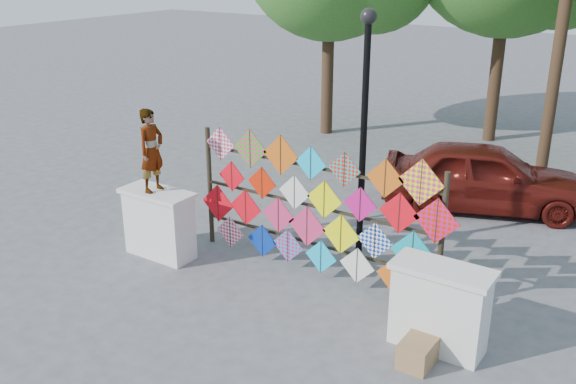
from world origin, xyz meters
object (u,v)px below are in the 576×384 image
object	(u,v)px
kite_rack	(316,210)
sedan	(486,176)
lamppost	(365,112)
vendor_woman	(151,151)

from	to	relation	value
kite_rack	sedan	xyz separation A→B (m)	(1.48, 4.68, -0.48)
kite_rack	sedan	bearing A→B (deg)	72.50
lamppost	sedan	bearing A→B (deg)	69.40
kite_rack	sedan	size ratio (longest dim) A/B	1.13
kite_rack	vendor_woman	size ratio (longest dim) A/B	3.30
vendor_woman	lamppost	xyz separation A→B (m)	(3.05, 2.20, 0.66)
sedan	lamppost	xyz separation A→B (m)	(-1.28, -3.41, 1.94)
kite_rack	lamppost	size ratio (longest dim) A/B	1.11
sedan	kite_rack	bearing A→B (deg)	142.01
sedan	lamppost	size ratio (longest dim) A/B	0.98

